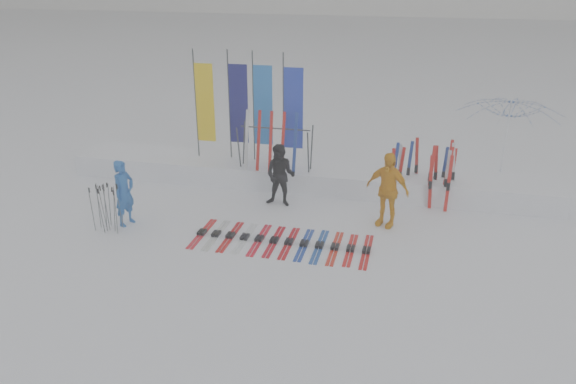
% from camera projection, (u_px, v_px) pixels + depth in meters
% --- Properties ---
extents(ground, '(120.00, 120.00, 0.00)m').
position_uv_depth(ground, '(262.00, 260.00, 12.34)').
color(ground, white).
rests_on(ground, ground).
extents(snow_bank, '(14.00, 1.60, 0.60)m').
position_uv_depth(snow_bank, '(305.00, 175.00, 16.36)').
color(snow_bank, white).
rests_on(snow_bank, ground).
extents(person_blue, '(0.55, 0.69, 1.67)m').
position_uv_depth(person_blue, '(124.00, 193.00, 13.73)').
color(person_blue, '#1C54A6').
rests_on(person_blue, ground).
extents(person_black, '(0.85, 0.68, 1.69)m').
position_uv_depth(person_black, '(280.00, 176.00, 14.82)').
color(person_black, black).
rests_on(person_black, ground).
extents(person_yellow, '(1.20, 0.84, 1.89)m').
position_uv_depth(person_yellow, '(387.00, 190.00, 13.64)').
color(person_yellow, '#EDA10F').
rests_on(person_yellow, ground).
extents(tent_canopy, '(3.48, 3.52, 2.63)m').
position_uv_depth(tent_canopy, '(505.00, 142.00, 16.00)').
color(tent_canopy, white).
rests_on(tent_canopy, ground).
extents(ski_row, '(4.13, 1.69, 0.07)m').
position_uv_depth(ski_row, '(282.00, 241.00, 13.09)').
color(ski_row, red).
rests_on(ski_row, ground).
extents(pole_cluster, '(0.65, 0.67, 1.23)m').
position_uv_depth(pole_cluster, '(108.00, 208.00, 13.52)').
color(pole_cluster, '#595B60').
rests_on(pole_cluster, ground).
extents(feather_flags, '(3.25, 0.20, 3.20)m').
position_uv_depth(feather_flags, '(249.00, 105.00, 16.14)').
color(feather_flags, '#383A3F').
rests_on(feather_flags, ground).
extents(ski_rack, '(2.04, 0.80, 1.23)m').
position_uv_depth(ski_rack, '(275.00, 142.00, 15.76)').
color(ski_rack, '#383A3F').
rests_on(ski_rack, ground).
extents(upright_skis, '(1.69, 1.07, 1.69)m').
position_uv_depth(upright_skis, '(428.00, 174.00, 15.07)').
color(upright_skis, navy).
rests_on(upright_skis, ground).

